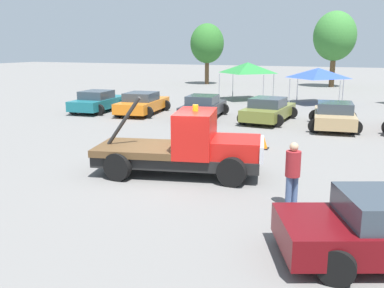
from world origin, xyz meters
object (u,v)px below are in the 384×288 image
(tree_left, at_px, (335,36))
(traffic_cone, at_px, (263,143))
(tow_truck, at_px, (188,148))
(parked_car_tan, at_px, (334,115))
(parked_car_orange, at_px, (142,103))
(parked_car_olive, at_px, (268,110))
(canopy_tent_green, at_px, (248,68))
(parked_car_teal, at_px, (98,101))
(canopy_tent_blue, at_px, (318,73))
(tree_right, at_px, (207,44))
(parked_car_charcoal, at_px, (203,107))
(person_near_truck, at_px, (293,170))

(tree_left, distance_m, traffic_cone, 29.94)
(tow_truck, distance_m, parked_car_tan, 10.95)
(parked_car_orange, relative_size, parked_car_olive, 1.04)
(parked_car_tan, bearing_deg, canopy_tent_green, 29.81)
(parked_car_teal, height_order, parked_car_orange, same)
(parked_car_teal, xyz_separation_m, canopy_tent_blue, (12.35, 9.33, 1.56))
(parked_car_olive, height_order, canopy_tent_blue, canopy_tent_blue)
(parked_car_tan, bearing_deg, tree_right, 27.74)
(parked_car_tan, bearing_deg, parked_car_charcoal, 80.24)
(tree_left, bearing_deg, canopy_tent_green, -109.55)
(person_near_truck, bearing_deg, parked_car_olive, 143.06)
(parked_car_orange, bearing_deg, parked_car_charcoal, -97.94)
(tree_right, bearing_deg, tow_truck, -70.08)
(tree_left, bearing_deg, tree_right, -172.20)
(parked_car_orange, distance_m, traffic_cone, 11.00)
(parked_car_charcoal, distance_m, tree_right, 23.34)
(person_near_truck, height_order, parked_car_charcoal, person_near_truck)
(tow_truck, distance_m, parked_car_orange, 13.17)
(parked_car_orange, height_order, parked_car_charcoal, same)
(person_near_truck, relative_size, parked_car_olive, 0.37)
(parked_car_tan, relative_size, canopy_tent_blue, 1.40)
(parked_car_teal, xyz_separation_m, parked_car_charcoal, (7.11, 0.20, -0.00))
(parked_car_charcoal, bearing_deg, parked_car_teal, 85.12)
(canopy_tent_blue, bearing_deg, canopy_tent_green, 177.83)
(parked_car_teal, distance_m, parked_car_tan, 14.36)
(parked_car_teal, height_order, traffic_cone, parked_car_teal)
(person_near_truck, relative_size, parked_car_charcoal, 0.37)
(person_near_truck, distance_m, parked_car_tan, 11.93)
(person_near_truck, bearing_deg, tow_truck, -166.37)
(canopy_tent_green, xyz_separation_m, tree_right, (-8.02, 12.26, 1.89))
(person_near_truck, bearing_deg, parked_car_teal, 177.41)
(parked_car_olive, bearing_deg, parked_car_orange, 95.55)
(parked_car_olive, bearing_deg, traffic_cone, -164.85)
(canopy_tent_green, relative_size, tree_right, 0.53)
(tree_right, bearing_deg, parked_car_olive, -61.05)
(parked_car_charcoal, xyz_separation_m, canopy_tent_green, (-0.02, 9.33, 1.82))
(parked_car_teal, relative_size, parked_car_olive, 1.01)
(canopy_tent_blue, distance_m, tree_left, 14.53)
(parked_car_orange, height_order, canopy_tent_blue, canopy_tent_blue)
(tree_left, bearing_deg, parked_car_teal, -117.13)
(tow_truck, height_order, parked_car_teal, tow_truck)
(tow_truck, distance_m, canopy_tent_blue, 19.90)
(parked_car_charcoal, bearing_deg, parked_car_tan, -99.05)
(canopy_tent_green, bearing_deg, parked_car_charcoal, -89.89)
(parked_car_orange, relative_size, traffic_cone, 8.80)
(parked_car_charcoal, xyz_separation_m, parked_car_tan, (7.26, -0.33, 0.00))
(canopy_tent_blue, xyz_separation_m, tree_left, (-0.28, 14.24, 2.85))
(tree_right, relative_size, traffic_cone, 11.81)
(tow_truck, bearing_deg, parked_car_olive, 75.99)
(parked_car_teal, bearing_deg, parked_car_orange, -91.07)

